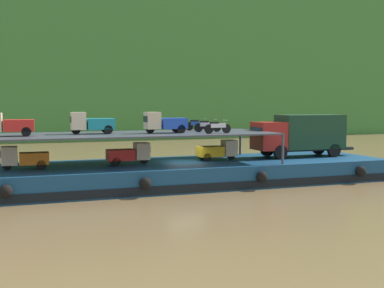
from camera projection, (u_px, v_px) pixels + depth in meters
ground_plane at (185, 184)px, 33.60m from camera, size 400.00×400.00×0.00m
cargo_barge at (185, 173)px, 33.51m from camera, size 28.20×7.97×1.50m
covered_lorry at (301, 134)px, 36.66m from camera, size 7.89×2.40×3.10m
cargo_rack at (129, 134)px, 32.03m from camera, size 19.00×6.61×2.00m
mini_truck_lower_stern at (24, 158)px, 29.79m from camera, size 2.76×1.23×1.38m
mini_truck_lower_aft at (129, 154)px, 32.16m from camera, size 2.76×1.23×1.38m
mini_truck_lower_mid at (218, 150)px, 34.52m from camera, size 2.78×1.27×1.38m
mini_truck_upper_stern at (9, 125)px, 29.23m from camera, size 2.79×1.29×1.38m
mini_truck_upper_mid at (92, 123)px, 31.50m from camera, size 2.77×1.24×1.38m
mini_truck_upper_fore at (165, 123)px, 32.38m from camera, size 2.77×1.26×1.38m
motorcycle_upper_port at (218, 127)px, 31.94m from camera, size 1.90×0.55×0.87m
motorcycle_upper_centre at (207, 126)px, 33.83m from camera, size 1.90×0.55×0.87m
motorcycle_upper_stbd at (198, 124)px, 35.69m from camera, size 1.90×0.55×0.87m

